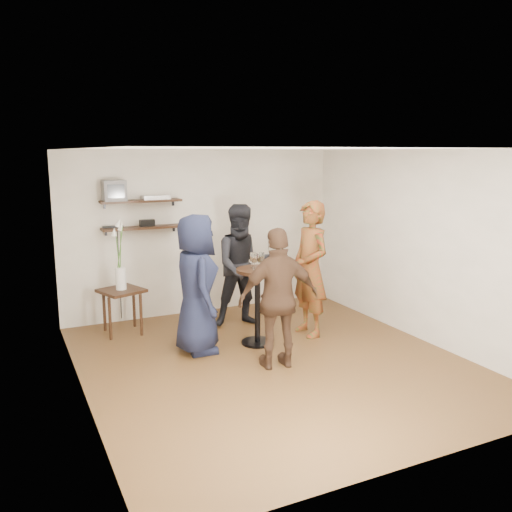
{
  "coord_description": "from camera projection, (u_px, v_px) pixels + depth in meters",
  "views": [
    {
      "loc": [
        -2.93,
        -5.63,
        2.57
      ],
      "look_at": [
        -0.05,
        0.4,
        1.28
      ],
      "focal_mm": 38.0,
      "sensor_mm": 36.0,
      "label": 1
    }
  ],
  "objects": [
    {
      "name": "shelf_upper",
      "position": [
        141.0,
        201.0,
        8.05
      ],
      "size": [
        1.2,
        0.25,
        0.04
      ],
      "primitive_type": "cube",
      "color": "black",
      "rests_on": "room"
    },
    {
      "name": "person_plaid",
      "position": [
        310.0,
        269.0,
        7.59
      ],
      "size": [
        0.49,
        0.72,
        1.91
      ],
      "primitive_type": "imported",
      "rotation": [
        0.0,
        0.0,
        -1.53
      ],
      "color": "red",
      "rests_on": "room"
    },
    {
      "name": "dvd_deck",
      "position": [
        155.0,
        197.0,
        8.13
      ],
      "size": [
        0.4,
        0.24,
        0.06
      ],
      "primitive_type": "cube",
      "color": "silver",
      "rests_on": "shelf_upper"
    },
    {
      "name": "radio",
      "position": [
        147.0,
        223.0,
        8.14
      ],
      "size": [
        0.22,
        0.1,
        0.1
      ],
      "primitive_type": "cube",
      "color": "black",
      "rests_on": "shelf_lower"
    },
    {
      "name": "drinks_table",
      "position": [
        258.0,
        296.0,
        7.26
      ],
      "size": [
        0.57,
        0.57,
        1.04
      ],
      "color": "black",
      "rests_on": "room"
    },
    {
      "name": "power_strip",
      "position": [
        113.0,
        227.0,
        7.98
      ],
      "size": [
        0.3,
        0.05,
        0.03
      ],
      "primitive_type": "cube",
      "color": "black",
      "rests_on": "shelf_lower"
    },
    {
      "name": "vase_lilies",
      "position": [
        120.0,
        267.0,
        7.63
      ],
      "size": [
        0.2,
        0.2,
        1.03
      ],
      "rotation": [
        0.0,
        0.0,
        0.34
      ],
      "color": "white",
      "rests_on": "side_table"
    },
    {
      "name": "room",
      "position": [
        274.0,
        260.0,
        6.47
      ],
      "size": [
        4.58,
        5.08,
        2.68
      ],
      "color": "#4D3118",
      "rests_on": "ground"
    },
    {
      "name": "person_brown",
      "position": [
        279.0,
        299.0,
        6.44
      ],
      "size": [
        1.05,
        0.55,
        1.7
      ],
      "primitive_type": "imported",
      "rotation": [
        0.0,
        0.0,
        3.0
      ],
      "color": "#40291B",
      "rests_on": "room"
    },
    {
      "name": "wine_glass_br",
      "position": [
        260.0,
        259.0,
        7.19
      ],
      "size": [
        0.06,
        0.06,
        0.18
      ],
      "color": "silver",
      "rests_on": "drinks_table"
    },
    {
      "name": "wine_glass_bl",
      "position": [
        253.0,
        258.0,
        7.21
      ],
      "size": [
        0.07,
        0.07,
        0.21
      ],
      "color": "silver",
      "rests_on": "drinks_table"
    },
    {
      "name": "wine_glass_fl",
      "position": [
        254.0,
        259.0,
        7.12
      ],
      "size": [
        0.07,
        0.07,
        0.21
      ],
      "color": "silver",
      "rests_on": "drinks_table"
    },
    {
      "name": "side_table",
      "position": [
        122.0,
        297.0,
        7.71
      ],
      "size": [
        0.69,
        0.69,
        0.65
      ],
      "rotation": [
        0.0,
        0.0,
        0.34
      ],
      "color": "black",
      "rests_on": "room"
    },
    {
      "name": "wine_glass_fr",
      "position": [
        262.0,
        258.0,
        7.17
      ],
      "size": [
        0.07,
        0.07,
        0.22
      ],
      "color": "silver",
      "rests_on": "drinks_table"
    },
    {
      "name": "person_navy",
      "position": [
        196.0,
        284.0,
        6.93
      ],
      "size": [
        0.65,
        0.93,
        1.81
      ],
      "primitive_type": "imported",
      "rotation": [
        0.0,
        0.0,
        1.48
      ],
      "color": "black",
      "rests_on": "room"
    },
    {
      "name": "crt_monitor",
      "position": [
        114.0,
        191.0,
        7.85
      ],
      "size": [
        0.32,
        0.3,
        0.3
      ],
      "primitive_type": "cube",
      "color": "#59595B",
      "rests_on": "shelf_upper"
    },
    {
      "name": "shelf_lower",
      "position": [
        142.0,
        228.0,
        8.12
      ],
      "size": [
        1.2,
        0.25,
        0.04
      ],
      "primitive_type": "cube",
      "color": "black",
      "rests_on": "room"
    },
    {
      "name": "person_dark",
      "position": [
        243.0,
        266.0,
        8.01
      ],
      "size": [
        1.0,
        0.85,
        1.82
      ],
      "primitive_type": "imported",
      "rotation": [
        0.0,
        0.0,
        -0.19
      ],
      "color": "black",
      "rests_on": "room"
    }
  ]
}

